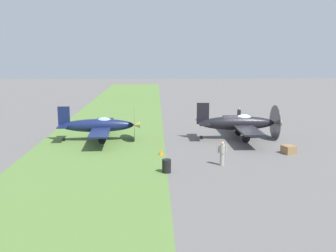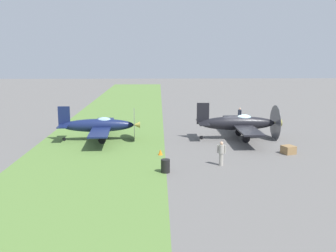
# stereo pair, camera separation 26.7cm
# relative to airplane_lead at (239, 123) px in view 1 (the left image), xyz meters

# --- Properties ---
(ground_plane) EXTENTS (160.00, 160.00, 0.00)m
(ground_plane) POSITION_rel_airplane_lead_xyz_m (-0.25, -0.02, -1.47)
(ground_plane) COLOR #605E5B
(grass_verge) EXTENTS (120.00, 11.00, 0.01)m
(grass_verge) POSITION_rel_airplane_lead_xyz_m (-0.25, -12.33, -1.46)
(grass_verge) COLOR #567A38
(grass_verge) RESTS_ON ground
(airplane_lead) EXTENTS (9.79, 7.78, 3.51)m
(airplane_lead) POSITION_rel_airplane_lead_xyz_m (0.00, 0.00, 0.00)
(airplane_lead) COLOR black
(airplane_lead) RESTS_ON ground
(airplane_wingman) EXTENTS (9.18, 7.26, 3.27)m
(airplane_wingman) POSITION_rel_airplane_lead_xyz_m (0.24, -12.65, -0.10)
(airplane_wingman) COLOR #141E47
(airplane_wingman) RESTS_ON ground
(ground_crew_chief) EXTENTS (0.38, 0.61, 1.73)m
(ground_crew_chief) POSITION_rel_airplane_lead_xyz_m (8.43, -2.93, -0.56)
(ground_crew_chief) COLOR #9E998E
(ground_crew_chief) RESTS_ON ground
(ground_crew_mechanic) EXTENTS (0.59, 0.38, 1.73)m
(ground_crew_mechanic) POSITION_rel_airplane_lead_xyz_m (-8.02, 1.73, -0.56)
(ground_crew_mechanic) COLOR #2D3342
(ground_crew_mechanic) RESTS_ON ground
(fuel_drum) EXTENTS (0.60, 0.60, 0.90)m
(fuel_drum) POSITION_rel_airplane_lead_xyz_m (9.99, -6.89, -1.02)
(fuel_drum) COLOR black
(fuel_drum) RESTS_ON ground
(supply_crate) EXTENTS (1.17, 1.17, 0.64)m
(supply_crate) POSITION_rel_airplane_lead_xyz_m (5.36, 2.86, -1.15)
(supply_crate) COLOR olive
(supply_crate) RESTS_ON ground
(runway_marker_cone) EXTENTS (0.36, 0.36, 0.44)m
(runway_marker_cone) POSITION_rel_airplane_lead_xyz_m (5.48, -7.20, -1.25)
(runway_marker_cone) COLOR orange
(runway_marker_cone) RESTS_ON ground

